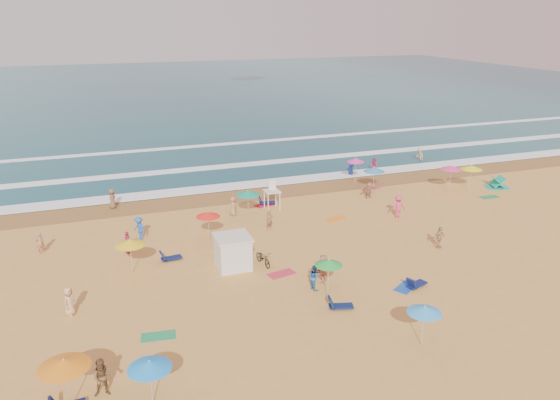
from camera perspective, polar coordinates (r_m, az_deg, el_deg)
name	(u,v)px	position (r m, az deg, el deg)	size (l,w,h in m)	color
ground	(312,247)	(37.81, 3.32, -4.91)	(220.00, 220.00, 0.00)	gold
ocean	(154,91)	(117.57, -13.07, 11.01)	(220.00, 140.00, 0.18)	#0C4756
wet_sand	(257,193)	(48.78, -2.38, 0.70)	(220.00, 220.00, 0.00)	olive
surf_foam	(232,167)	(56.88, -5.05, 3.41)	(200.00, 18.70, 0.05)	white
cabana	(233,253)	(34.57, -4.94, -5.51)	(2.00, 2.00, 2.00)	silver
cabana_roof	(232,237)	(34.14, -4.99, -3.89)	(2.20, 2.20, 0.12)	silver
bicycle	(263,258)	(35.00, -1.77, -6.07)	(0.63, 1.81, 0.95)	black
lifeguard_stand	(272,197)	(44.53, -0.84, 0.32)	(1.20, 1.20, 2.10)	white
beach_umbrellas	(365,215)	(38.04, 8.85, -1.51)	(61.52, 27.48, 0.75)	red
loungers	(435,247)	(38.77, 15.85, -4.74)	(48.83, 21.89, 0.34)	#0E1348
towels	(323,252)	(37.06, 4.50, -5.42)	(48.91, 23.61, 0.03)	red
popup_tents	(538,201)	(49.78, 25.34, -0.07)	(3.67, 13.23, 1.20)	#F43672
beachgoers	(295,215)	(41.32, 1.56, -1.58)	(38.04, 29.37, 2.07)	brown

